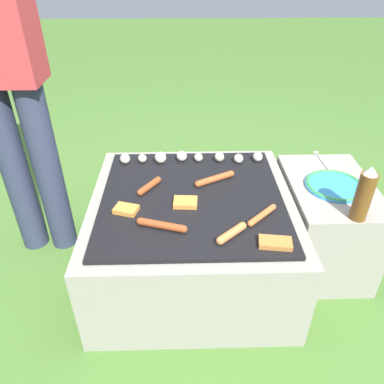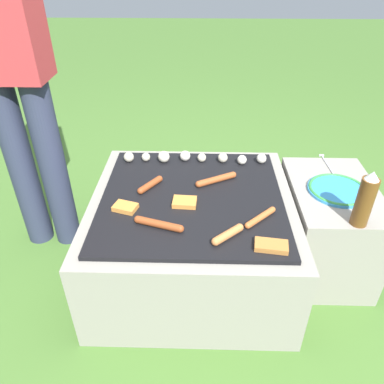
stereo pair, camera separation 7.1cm
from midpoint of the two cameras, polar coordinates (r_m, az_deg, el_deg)
The scene contains 15 objects.
ground_plane at distance 1.86m, azimuth -1.11°, elevation -11.62°, with size 14.00×14.00×0.00m, color #47702D.
grill at distance 1.71m, azimuth -1.19°, elevation -6.62°, with size 0.86×0.86×0.43m.
side_ledge at distance 1.87m, azimuth 18.33°, elevation -4.44°, with size 0.37×0.55×0.43m.
sausage_front_center at distance 1.41m, azimuth -6.10°, elevation -5.06°, with size 0.19×0.08×0.03m.
sausage_front_left at distance 1.47m, azimuth 9.27°, elevation -3.51°, with size 0.13×0.13×0.02m.
sausage_front_right at distance 1.63m, azimuth -7.76°, elevation 0.90°, with size 0.10×0.13×0.03m.
sausage_back_right at distance 1.67m, azimuth 2.28°, elevation 2.03°, with size 0.18×0.11×0.03m.
sausage_mid_right at distance 1.37m, azimuth 4.58°, elevation -6.28°, with size 0.12×0.11×0.03m.
bread_slice_center at distance 1.52m, azimuth -2.34°, elevation -1.61°, with size 0.10×0.08×0.02m.
bread_slice_left at distance 1.51m, azimuth -11.33°, elevation -2.64°, with size 0.11×0.09×0.02m.
bread_slice_right at distance 1.36m, azimuth 11.12°, elevation -7.63°, with size 0.12×0.08×0.02m.
mushroom_row at distance 1.82m, azimuth -1.77°, elevation 5.27°, with size 0.69×0.07×0.06m.
plate_colorful at distance 1.73m, azimuth 19.84°, elevation 0.94°, with size 0.25×0.25×0.02m.
condiment_bottle at distance 1.52m, azimuth 23.54°, elevation -0.37°, with size 0.06×0.06×0.23m.
fork_utensil at distance 1.93m, azimuth 18.19°, elevation 4.56°, with size 0.03×0.21×0.01m.
Camera 1 is at (-0.03, -1.30, 1.33)m, focal length 35.00 mm.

